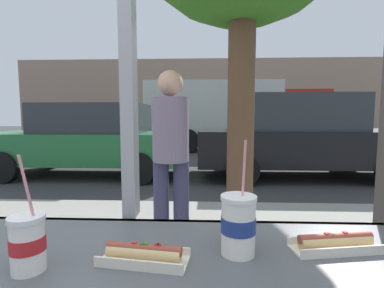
# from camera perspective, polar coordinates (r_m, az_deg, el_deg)

# --- Properties ---
(ground_plane) EXTENTS (60.00, 60.00, 0.00)m
(ground_plane) POSITION_cam_1_polar(r_m,az_deg,el_deg) (9.10, 0.67, -2.95)
(ground_plane) COLOR #38383A
(sidewalk_strip) EXTENTS (16.00, 2.80, 0.11)m
(sidewalk_strip) POSITION_cam_1_polar(r_m,az_deg,el_deg) (2.91, -3.67, -20.74)
(sidewalk_strip) COLOR gray
(sidewalk_strip) RESTS_ON ground
(building_facade_far) EXTENTS (28.00, 1.20, 5.66)m
(building_facade_far) POSITION_cam_1_polar(r_m,az_deg,el_deg) (22.03, 1.78, 9.42)
(building_facade_far) COLOR gray
(building_facade_far) RESTS_ON ground
(soda_cup_left) EXTENTS (0.09, 0.09, 0.30)m
(soda_cup_left) POSITION_cam_1_polar(r_m,az_deg,el_deg) (0.86, -30.34, -16.82)
(soda_cup_left) COLOR white
(soda_cup_left) RESTS_ON window_counter
(soda_cup_right) EXTENTS (0.10, 0.10, 0.33)m
(soda_cup_right) POSITION_cam_1_polar(r_m,az_deg,el_deg) (0.84, 9.36, -15.69)
(soda_cup_right) COLOR white
(soda_cup_right) RESTS_ON window_counter
(hotdog_tray_near) EXTENTS (0.25, 0.13, 0.05)m
(hotdog_tray_near) POSITION_cam_1_polar(r_m,az_deg,el_deg) (0.82, -9.75, -21.09)
(hotdog_tray_near) COLOR beige
(hotdog_tray_near) RESTS_ON window_counter
(hotdog_tray_far) EXTENTS (0.27, 0.13, 0.05)m
(hotdog_tray_far) POSITION_cam_1_polar(r_m,az_deg,el_deg) (0.97, 27.02, -17.35)
(hotdog_tray_far) COLOR beige
(hotdog_tray_far) RESTS_ON window_counter
(parked_car_green) EXTENTS (4.50, 1.90, 1.63)m
(parked_car_green) POSITION_cam_1_polar(r_m,az_deg,el_deg) (6.85, -20.13, 0.94)
(parked_car_green) COLOR #236B38
(parked_car_green) RESTS_ON ground
(parked_car_black) EXTENTS (4.56, 2.04, 1.81)m
(parked_car_black) POSITION_cam_1_polar(r_m,az_deg,el_deg) (6.66, 21.01, 1.42)
(parked_car_black) COLOR black
(parked_car_black) RESTS_ON ground
(box_truck) EXTENTS (6.92, 2.44, 2.69)m
(box_truck) POSITION_cam_1_polar(r_m,az_deg,el_deg) (11.53, 8.03, 6.30)
(box_truck) COLOR beige
(box_truck) RESTS_ON ground
(pedestrian) EXTENTS (0.32, 0.32, 1.63)m
(pedestrian) POSITION_cam_1_polar(r_m,az_deg,el_deg) (2.49, -4.31, -1.36)
(pedestrian) COLOR #333453
(pedestrian) RESTS_ON sidewalk_strip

